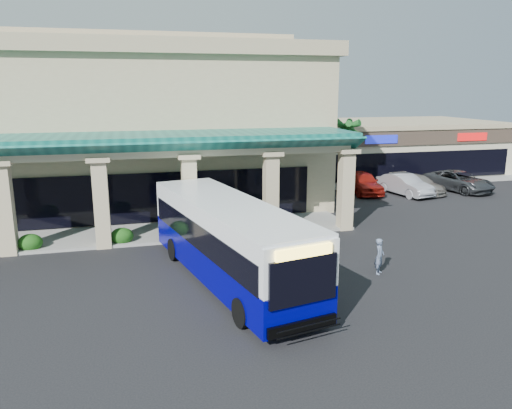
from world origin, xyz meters
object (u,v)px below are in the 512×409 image
object	(u,v)px
transit_bus	(229,242)
car_red	(418,184)
car_gray	(458,181)
pedestrian	(379,256)
car_silver	(362,182)
car_white	(405,185)

from	to	relation	value
transit_bus	car_red	world-z (taller)	transit_bus
car_red	car_gray	world-z (taller)	car_gray
transit_bus	pedestrian	bearing A→B (deg)	-18.91
car_silver	car_white	bearing A→B (deg)	-21.04
transit_bus	car_white	bearing A→B (deg)	27.79
car_white	car_red	distance (m)	1.51
transit_bus	car_silver	world-z (taller)	transit_bus
pedestrian	car_gray	size ratio (longest dim) A/B	0.28
transit_bus	pedestrian	world-z (taller)	transit_bus
pedestrian	transit_bus	bearing A→B (deg)	123.05
pedestrian	car_red	size ratio (longest dim) A/B	0.34
car_white	car_red	size ratio (longest dim) A/B	1.02
car_silver	car_red	size ratio (longest dim) A/B	1.06
car_red	car_gray	xyz separation A→B (m)	(3.59, -0.07, 0.10)
car_red	transit_bus	bearing A→B (deg)	-156.24
car_silver	car_red	world-z (taller)	car_silver
pedestrian	car_red	distance (m)	18.99
pedestrian	car_red	xyz separation A→B (m)	(11.47, 15.13, -0.11)
car_silver	transit_bus	bearing A→B (deg)	-126.69
car_white	car_silver	bearing A→B (deg)	142.05
pedestrian	car_white	distance (m)	17.79
pedestrian	car_silver	distance (m)	17.63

